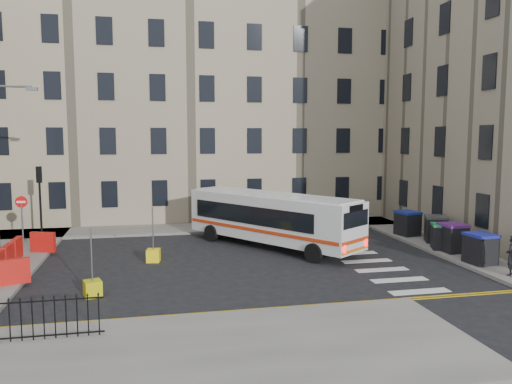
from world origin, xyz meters
name	(u,v)px	position (x,y,z in m)	size (l,w,h in m)	color
ground	(279,259)	(0.00, 0.00, 0.00)	(120.00, 120.00, 0.00)	black
pavement_north	(152,230)	(-6.00, 8.60, 0.07)	(36.00, 3.20, 0.15)	slate
pavement_east	(408,234)	(9.00, 4.00, 0.07)	(2.40, 26.00, 0.15)	slate
pavement_sw	(113,363)	(-7.00, -10.00, 0.07)	(20.00, 6.00, 0.15)	slate
terrace_north	(135,99)	(-7.00, 15.50, 8.62)	(38.30, 10.80, 17.20)	#9C8F71
traffic_light_nw	(40,191)	(-12.00, 6.50, 2.87)	(0.28, 0.22, 4.10)	black
no_entry_north	(22,211)	(-12.50, 4.50, 2.08)	(0.60, 0.08, 3.00)	#595B5E
roadworks_barriers	(17,256)	(-11.84, 0.50, 0.65)	(1.66, 6.26, 1.00)	red
bus	(271,217)	(0.26, 2.66, 1.62)	(7.88, 9.75, 2.81)	silver
wheelie_bin_a	(480,248)	(8.58, -3.21, 0.85)	(1.22, 1.36, 1.38)	black
wheelie_bin_b	(453,237)	(8.77, -0.82, 0.86)	(1.14, 1.30, 1.42)	black
wheelie_bin_c	(442,236)	(8.58, -0.17, 0.81)	(1.40, 1.48, 1.30)	black
wheelie_bin_d	(436,229)	(9.24, 1.48, 0.87)	(1.55, 1.64, 1.43)	black
wheelie_bin_e	(407,223)	(8.66, 3.49, 0.86)	(1.33, 1.46, 1.40)	black
pedestrian	(512,255)	(8.60, -5.20, 0.99)	(0.61, 0.40, 1.68)	black
bollard_yellow	(153,255)	(-5.92, 0.77, 0.30)	(0.60, 0.60, 0.60)	yellow
bollard_chevron	(93,289)	(-8.14, -4.03, 0.30)	(0.60, 0.60, 0.60)	#C0B90B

